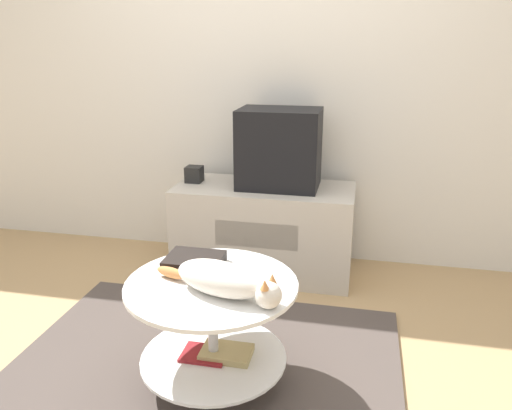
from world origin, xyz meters
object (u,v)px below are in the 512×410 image
dvd_box (194,261)px  tv (279,149)px  speaker (194,174)px  cat (224,280)px

dvd_box → tv: bearing=79.9°
speaker → dvd_box: size_ratio=0.42×
cat → dvd_box: bearing=149.8°
dvd_box → cat: size_ratio=0.43×
cat → speaker: bearing=131.6°
speaker → cat: speaker is taller
cat → tv: bearing=108.4°
dvd_box → cat: bearing=-48.4°
tv → dvd_box: bearing=-100.1°
dvd_box → cat: (0.20, -0.23, 0.04)m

